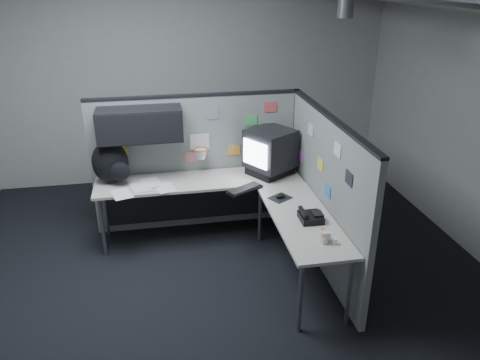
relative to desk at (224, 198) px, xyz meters
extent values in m
cube|color=black|center=(-0.15, -0.70, -0.62)|extent=(5.60, 5.60, 0.01)
cube|color=#9E9E99|center=(-0.15, 2.10, 0.99)|extent=(5.60, 0.01, 3.20)
cylinder|color=slate|center=(1.25, 0.10, 1.99)|extent=(0.16, 0.16, 0.30)
cube|color=slate|center=(-0.23, 0.60, 0.19)|extent=(2.43, 0.06, 1.60)
cube|color=black|center=(-0.23, 0.60, 1.00)|extent=(2.43, 0.07, 0.03)
cube|color=black|center=(0.95, 0.60, 0.19)|extent=(0.07, 0.07, 1.60)
cube|color=black|center=(-0.85, 0.40, 0.76)|extent=(0.90, 0.35, 0.35)
cube|color=black|center=(-0.85, 0.22, 0.76)|extent=(0.90, 0.02, 0.33)
cube|color=silver|center=(-0.20, 0.56, 0.47)|extent=(0.22, 0.02, 0.18)
torus|color=#D85914|center=(-0.20, 0.47, 0.41)|extent=(0.16, 0.16, 0.01)
cone|color=white|center=(-0.20, 0.47, 0.35)|extent=(0.14, 0.14, 0.11)
cube|color=gold|center=(-1.10, 0.56, 0.41)|extent=(0.15, 0.01, 0.12)
cube|color=gray|center=(-0.05, 0.56, 0.79)|extent=(0.15, 0.01, 0.12)
cube|color=orange|center=(0.20, 0.56, 0.34)|extent=(0.15, 0.01, 0.12)
cube|color=#4CB266|center=(0.40, 0.56, 0.69)|extent=(0.15, 0.01, 0.12)
cube|color=#CC4C4C|center=(0.63, 0.56, 0.84)|extent=(0.15, 0.01, 0.12)
cube|color=#D87F7F|center=(-0.30, 0.56, 0.29)|extent=(0.15, 0.01, 0.12)
cube|color=slate|center=(0.95, -0.49, 0.19)|extent=(0.06, 2.23, 1.60)
cube|color=black|center=(0.95, -0.49, 1.00)|extent=(0.07, 2.23, 0.03)
cube|color=silver|center=(0.92, -0.05, 0.74)|extent=(0.01, 0.15, 0.12)
cube|color=#E5D84C|center=(0.92, -0.40, 0.49)|extent=(0.01, 0.15, 0.12)
cube|color=silver|center=(0.92, -0.80, 0.79)|extent=(0.01, 0.15, 0.12)
cube|color=#B266B2|center=(0.92, 0.20, 0.34)|extent=(0.01, 0.15, 0.12)
cube|color=#26262D|center=(0.92, -1.10, 0.64)|extent=(0.01, 0.15, 0.12)
cube|color=#337FCC|center=(0.92, -0.65, 0.31)|extent=(0.01, 0.15, 0.12)
cube|color=#B8B1A6|center=(-0.25, 0.28, 0.10)|extent=(2.30, 0.56, 0.03)
cube|color=#B8B1A6|center=(0.63, -0.78, 0.10)|extent=(0.56, 1.55, 0.03)
cube|color=black|center=(-0.25, 0.50, -0.21)|extent=(2.18, 0.02, 0.55)
cylinder|color=gray|center=(-1.33, 0.06, -0.26)|extent=(0.04, 0.04, 0.70)
cylinder|color=gray|center=(-1.33, 0.50, -0.26)|extent=(0.04, 0.04, 0.70)
cylinder|color=gray|center=(0.41, 0.06, -0.26)|extent=(0.04, 0.04, 0.70)
cylinder|color=gray|center=(0.41, -1.48, -0.26)|extent=(0.04, 0.04, 0.70)
cylinder|color=gray|center=(0.85, -1.48, -0.26)|extent=(0.04, 0.04, 0.70)
cube|color=black|center=(0.58, 0.31, 0.16)|extent=(0.57, 0.56, 0.09)
cube|color=black|center=(0.58, 0.31, 0.42)|extent=(0.63, 0.63, 0.44)
cube|color=#D1E5F9|center=(0.37, 0.17, 0.42)|extent=(0.20, 0.31, 0.28)
cube|color=black|center=(0.20, -0.10, 0.13)|extent=(0.43, 0.34, 0.03)
cube|color=black|center=(0.20, -0.10, 0.15)|extent=(0.39, 0.30, 0.01)
cube|color=black|center=(0.53, -0.35, 0.12)|extent=(0.27, 0.26, 0.01)
ellipsoid|color=black|center=(0.53, -0.35, 0.14)|extent=(0.11, 0.09, 0.04)
cube|color=black|center=(0.69, -0.85, 0.15)|extent=(0.21, 0.23, 0.06)
cylinder|color=black|center=(0.62, -0.84, 0.20)|extent=(0.05, 0.20, 0.04)
cube|color=black|center=(0.75, -0.87, 0.19)|extent=(0.09, 0.12, 0.02)
cylinder|color=silver|center=(0.73, -1.22, 0.15)|extent=(0.05, 0.05, 0.07)
cylinder|color=silver|center=(0.66, -1.28, 0.15)|extent=(0.04, 0.04, 0.06)
cylinder|color=silver|center=(0.76, -1.30, 0.14)|extent=(0.04, 0.04, 0.05)
cylinder|color=#D85914|center=(0.69, -1.17, 0.16)|extent=(0.04, 0.04, 0.08)
cylinder|color=beige|center=(0.67, -1.26, 0.17)|extent=(0.10, 0.10, 0.11)
cube|color=white|center=(-0.63, 0.13, 0.12)|extent=(0.26, 0.32, 0.00)
cube|color=white|center=(-0.89, 0.19, 0.12)|extent=(0.26, 0.32, 0.00)
cube|color=white|center=(-1.08, 0.04, 0.12)|extent=(0.27, 0.32, 0.00)
cube|color=white|center=(-0.77, 0.28, 0.13)|extent=(0.26, 0.32, 0.00)
ellipsoid|color=black|center=(-1.20, 0.38, 0.36)|extent=(0.46, 0.40, 0.48)
ellipsoid|color=black|center=(-1.10, 0.26, 0.29)|extent=(0.24, 0.18, 0.22)
camera|label=1|loc=(-0.67, -4.53, 2.26)|focal=35.00mm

